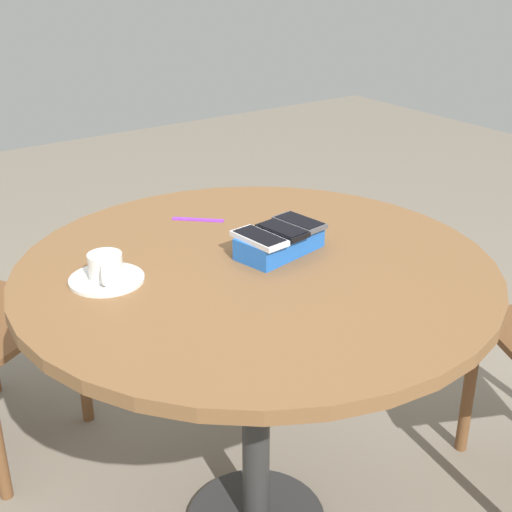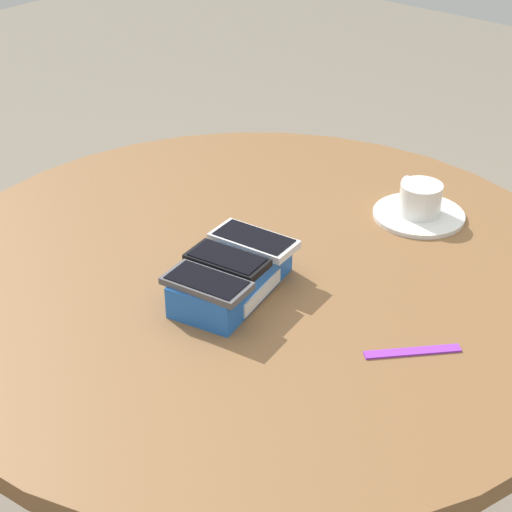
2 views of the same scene
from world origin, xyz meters
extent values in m
cylinder|color=#2D2D2D|center=(0.00, 0.00, 0.38)|extent=(0.07, 0.07, 0.72)
cylinder|color=brown|center=(0.00, 0.00, 0.75)|extent=(1.08, 1.08, 0.03)
cube|color=blue|center=(-0.08, -0.02, 0.79)|extent=(0.22, 0.14, 0.05)
cube|color=white|center=(-0.07, -0.07, 0.78)|extent=(0.11, 0.03, 0.02)
cube|color=#515156|center=(-0.15, -0.03, 0.82)|extent=(0.08, 0.13, 0.01)
cube|color=black|center=(-0.15, -0.03, 0.83)|extent=(0.07, 0.12, 0.00)
cube|color=black|center=(-0.08, -0.01, 0.82)|extent=(0.08, 0.13, 0.01)
cube|color=black|center=(-0.08, -0.01, 0.83)|extent=(0.07, 0.12, 0.00)
cube|color=silver|center=(-0.01, -0.01, 0.82)|extent=(0.08, 0.14, 0.01)
cube|color=black|center=(-0.01, -0.01, 0.83)|extent=(0.07, 0.13, 0.00)
cylinder|color=white|center=(0.31, -0.11, 0.77)|extent=(0.16, 0.16, 0.01)
cylinder|color=white|center=(0.31, -0.11, 0.80)|extent=(0.07, 0.07, 0.06)
cylinder|color=brown|center=(0.31, -0.11, 0.82)|extent=(0.06, 0.06, 0.00)
torus|color=white|center=(0.33, -0.08, 0.80)|extent=(0.03, 0.05, 0.05)
cube|color=purple|center=(-0.03, -0.31, 0.77)|extent=(0.11, 0.10, 0.00)
camera|label=1|loc=(0.83, 1.19, 1.44)|focal=50.00mm
camera|label=2|loc=(-0.88, -0.74, 1.49)|focal=60.00mm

